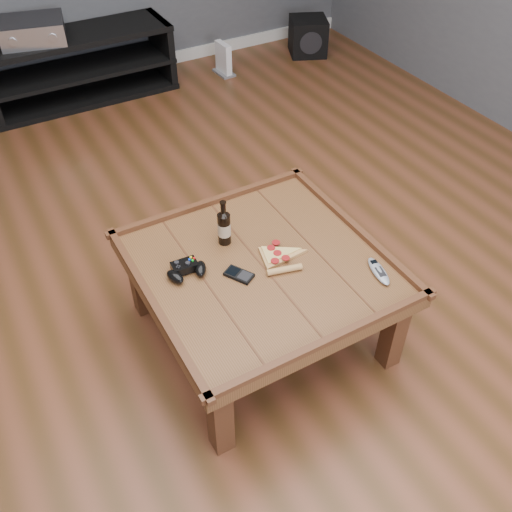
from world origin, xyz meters
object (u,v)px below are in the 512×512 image
coffee_table (261,274)px  media_console (80,67)px  beer_bottle (224,226)px  subwoofer (308,36)px  pizza_slice (278,257)px  av_receiver (33,30)px  smartphone (239,275)px  game_console (224,60)px  game_controller (186,270)px  remote_control (379,271)px

coffee_table → media_console: (0.00, 2.75, -0.15)m
beer_bottle → subwoofer: bearing=49.6°
beer_bottle → coffee_table: bearing=-71.6°
pizza_slice → av_receiver: av_receiver is taller
coffee_table → media_console: bearing=90.0°
smartphone → game_console: smartphone is taller
subwoofer → smartphone: bearing=-104.8°
beer_bottle → smartphone: bearing=-102.1°
game_controller → subwoofer: (2.27, 2.50, -0.32)m
game_controller → subwoofer: bearing=51.6°
game_controller → smartphone: bearing=-28.6°
game_console → beer_bottle: bearing=-119.9°
coffee_table → beer_bottle: bearing=108.4°
av_receiver → game_console: bearing=6.9°
av_receiver → media_console: bearing=14.3°
game_controller → av_receiver: (0.03, 2.64, 0.10)m
coffee_table → game_console: (1.14, 2.59, -0.27)m
coffee_table → remote_control: same height
beer_bottle → game_console: (1.20, 2.39, -0.42)m
coffee_table → beer_bottle: (-0.07, 0.20, 0.15)m
game_controller → av_receiver: 2.65m
game_controller → remote_control: (0.69, -0.39, -0.01)m
smartphone → av_receiver: (-0.15, 2.76, 0.12)m
subwoofer → game_console: size_ratio=1.55×
av_receiver → subwoofer: av_receiver is taller
beer_bottle → game_console: 2.71m
pizza_slice → game_console: size_ratio=1.17×
subwoofer → game_console: (-0.84, -0.01, -0.03)m
media_console → subwoofer: size_ratio=3.48×
media_console → smartphone: (-0.11, -2.76, 0.21)m
media_console → beer_bottle: beer_bottle is taller
media_console → pizza_slice: size_ratio=4.64×
media_console → pizza_slice: 2.76m
pizza_slice → game_console: pizza_slice is taller
media_console → smartphone: size_ratio=10.52×
smartphone → av_receiver: bearing=62.9°
coffee_table → subwoofer: coffee_table is taller
smartphone → av_receiver: 2.77m
game_controller → pizza_slice: (0.38, -0.11, -0.01)m
coffee_table → media_console: size_ratio=0.74×
media_console → remote_control: 3.07m
media_console → remote_control: media_console is taller
beer_bottle → game_controller: (-0.23, -0.10, -0.06)m
media_console → smartphone: 2.78m
remote_control → coffee_table: bearing=156.7°
coffee_table → subwoofer: size_ratio=2.56×
coffee_table → game_console: size_ratio=3.98×
smartphone → remote_control: size_ratio=0.75×
pizza_slice → game_controller: bearing=178.6°
pizza_slice → av_receiver: size_ratio=0.60×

